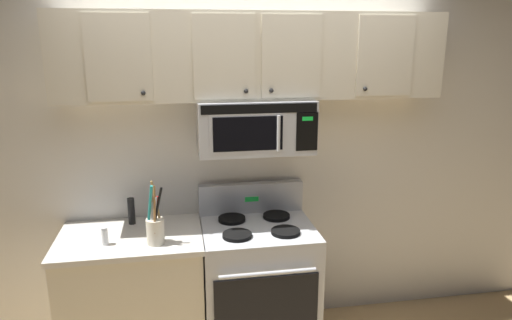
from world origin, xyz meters
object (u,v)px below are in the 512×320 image
object	(u,v)px
pepper_mill	(131,211)
stove_range	(258,284)
utensil_crock_cream	(155,227)
over_range_microwave	(255,125)
salt_shaker	(105,236)

from	to	relation	value
pepper_mill	stove_range	bearing A→B (deg)	-13.29
stove_range	utensil_crock_cream	xyz separation A→B (m)	(-0.67, -0.15, 0.54)
over_range_microwave	utensil_crock_cream	world-z (taller)	over_range_microwave
stove_range	pepper_mill	bearing A→B (deg)	166.71
stove_range	salt_shaker	size ratio (longest dim) A/B	9.92
stove_range	over_range_microwave	xyz separation A→B (m)	(-0.00, 0.12, 1.11)
utensil_crock_cream	stove_range	bearing A→B (deg)	12.85
stove_range	salt_shaker	xyz separation A→B (m)	(-0.98, -0.12, 0.49)
over_range_microwave	pepper_mill	size ratio (longest dim) A/B	4.13
salt_shaker	over_range_microwave	bearing A→B (deg)	13.48
over_range_microwave	pepper_mill	distance (m)	1.03
stove_range	pepper_mill	distance (m)	1.01
utensil_crock_cream	salt_shaker	world-z (taller)	utensil_crock_cream
stove_range	pepper_mill	xyz separation A→B (m)	(-0.84, 0.20, 0.52)
stove_range	pepper_mill	size ratio (longest dim) A/B	6.08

